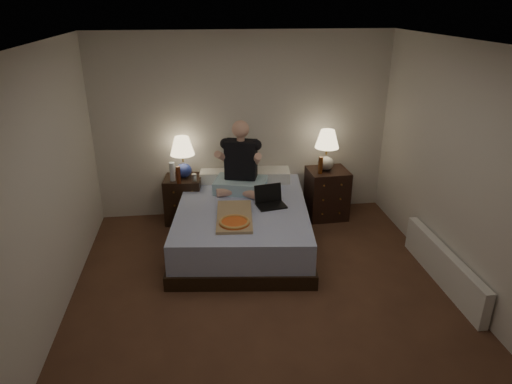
{
  "coord_description": "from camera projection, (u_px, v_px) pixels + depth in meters",
  "views": [
    {
      "loc": [
        -0.6,
        -3.77,
        2.85
      ],
      "look_at": [
        0.0,
        0.9,
        0.85
      ],
      "focal_mm": 32.0,
      "sensor_mm": 36.0,
      "label": 1
    }
  ],
  "objects": [
    {
      "name": "floor",
      "position": [
        267.0,
        303.0,
        4.63
      ],
      "size": [
        4.0,
        4.5,
        0.0
      ],
      "primitive_type": "cube",
      "color": "brown",
      "rests_on": "ground"
    },
    {
      "name": "ceiling",
      "position": [
        270.0,
        46.0,
        3.65
      ],
      "size": [
        4.0,
        4.5,
        0.0
      ],
      "primitive_type": "cube",
      "rotation": [
        3.14,
        0.0,
        0.0
      ],
      "color": "white",
      "rests_on": "ground"
    },
    {
      "name": "wall_back",
      "position": [
        243.0,
        127.0,
        6.19
      ],
      "size": [
        4.0,
        0.0,
        2.5
      ],
      "primitive_type": "cube",
      "rotation": [
        1.57,
        0.0,
        0.0
      ],
      "color": "beige",
      "rests_on": "ground"
    },
    {
      "name": "wall_front",
      "position": [
        343.0,
        378.0,
        2.08
      ],
      "size": [
        4.0,
        0.0,
        2.5
      ],
      "primitive_type": "cube",
      "rotation": [
        -1.57,
        0.0,
        0.0
      ],
      "color": "beige",
      "rests_on": "ground"
    },
    {
      "name": "wall_left",
      "position": [
        38.0,
        201.0,
        3.9
      ],
      "size": [
        0.0,
        4.5,
        2.5
      ],
      "primitive_type": "cube",
      "rotation": [
        1.57,
        0.0,
        1.57
      ],
      "color": "beige",
      "rests_on": "ground"
    },
    {
      "name": "wall_right",
      "position": [
        474.0,
        180.0,
        4.37
      ],
      "size": [
        0.0,
        4.5,
        2.5
      ],
      "primitive_type": "cube",
      "rotation": [
        1.57,
        0.0,
        -1.57
      ],
      "color": "beige",
      "rests_on": "ground"
    },
    {
      "name": "bed",
      "position": [
        242.0,
        223.0,
        5.7
      ],
      "size": [
        1.8,
        2.25,
        0.52
      ],
      "primitive_type": "cube",
      "rotation": [
        0.0,
        0.0,
        -0.12
      ],
      "color": "#6175C2",
      "rests_on": "floor"
    },
    {
      "name": "nightstand_left",
      "position": [
        184.0,
        199.0,
        6.25
      ],
      "size": [
        0.54,
        0.5,
        0.64
      ],
      "primitive_type": "cube",
      "rotation": [
        0.0,
        0.0,
        -0.12
      ],
      "color": "black",
      "rests_on": "floor"
    },
    {
      "name": "nightstand_right",
      "position": [
        327.0,
        193.0,
        6.36
      ],
      "size": [
        0.56,
        0.51,
        0.69
      ],
      "primitive_type": "cube",
      "rotation": [
        0.0,
        0.0,
        0.05
      ],
      "color": "black",
      "rests_on": "floor"
    },
    {
      "name": "lamp_left",
      "position": [
        183.0,
        157.0,
        6.03
      ],
      "size": [
        0.4,
        0.4,
        0.56
      ],
      "primitive_type": null,
      "rotation": [
        0.0,
        0.0,
        -0.29
      ],
      "color": "navy",
      "rests_on": "nightstand_left"
    },
    {
      "name": "lamp_right",
      "position": [
        327.0,
        150.0,
        6.13
      ],
      "size": [
        0.4,
        0.4,
        0.56
      ],
      "primitive_type": null,
      "rotation": [
        0.0,
        0.0,
        -0.32
      ],
      "color": "gray",
      "rests_on": "nightstand_right"
    },
    {
      "name": "water_bottle",
      "position": [
        172.0,
        172.0,
        5.98
      ],
      "size": [
        0.07,
        0.07,
        0.25
      ],
      "primitive_type": "cylinder",
      "color": "white",
      "rests_on": "nightstand_left"
    },
    {
      "name": "soda_can",
      "position": [
        194.0,
        178.0,
        5.99
      ],
      "size": [
        0.07,
        0.07,
        0.1
      ],
      "primitive_type": "cylinder",
      "color": "#B5B5B0",
      "rests_on": "nightstand_left"
    },
    {
      "name": "beer_bottle_left",
      "position": [
        178.0,
        175.0,
        5.9
      ],
      "size": [
        0.06,
        0.06,
        0.23
      ],
      "primitive_type": "cylinder",
      "color": "#4E1E0B",
      "rests_on": "nightstand_left"
    },
    {
      "name": "beer_bottle_right",
      "position": [
        320.0,
        165.0,
        6.07
      ],
      "size": [
        0.06,
        0.06,
        0.23
      ],
      "primitive_type": "cylinder",
      "color": "#5C2C0D",
      "rests_on": "nightstand_right"
    },
    {
      "name": "person",
      "position": [
        240.0,
        157.0,
        5.82
      ],
      "size": [
        0.78,
        0.69,
        0.93
      ],
      "primitive_type": null,
      "rotation": [
        0.0,
        0.0,
        -0.29
      ],
      "color": "black",
      "rests_on": "bed"
    },
    {
      "name": "laptop",
      "position": [
        271.0,
        197.0,
        5.5
      ],
      "size": [
        0.39,
        0.34,
        0.24
      ],
      "primitive_type": null,
      "rotation": [
        0.0,
        0.0,
        0.19
      ],
      "color": "black",
      "rests_on": "bed"
    },
    {
      "name": "pizza_box",
      "position": [
        234.0,
        223.0,
        5.05
      ],
      "size": [
        0.46,
        0.79,
        0.08
      ],
      "primitive_type": null,
      "rotation": [
        0.0,
        0.0,
        -0.08
      ],
      "color": "tan",
      "rests_on": "bed"
    },
    {
      "name": "radiator",
      "position": [
        443.0,
        267.0,
        4.89
      ],
      "size": [
        0.1,
        1.6,
        0.4
      ],
      "primitive_type": "cube",
      "color": "silver",
      "rests_on": "floor"
    }
  ]
}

